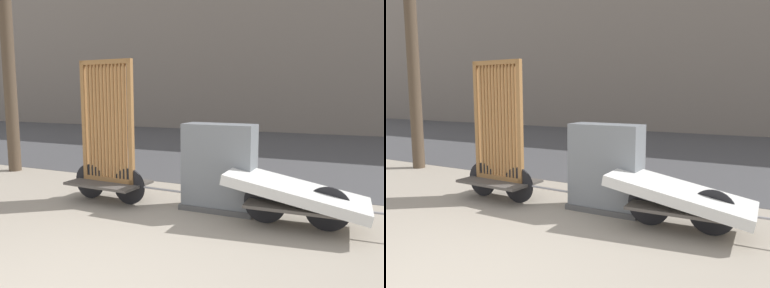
{
  "view_description": "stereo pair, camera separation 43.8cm",
  "coord_description": "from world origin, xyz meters",
  "views": [
    {
      "loc": [
        2.12,
        -2.07,
        1.7
      ],
      "look_at": [
        0.0,
        2.7,
        1.0
      ],
      "focal_mm": 35.0,
      "sensor_mm": 36.0,
      "label": 1
    },
    {
      "loc": [
        2.51,
        -1.88,
        1.7
      ],
      "look_at": [
        0.0,
        2.7,
        1.0
      ],
      "focal_mm": 35.0,
      "sensor_mm": 36.0,
      "label": 2
    }
  ],
  "objects": [
    {
      "name": "road_strip",
      "position": [
        0.0,
        9.37,
        0.0
      ],
      "size": [
        56.0,
        10.39,
        0.01
      ],
      "color": "#424244",
      "rests_on": "ground_plane"
    },
    {
      "name": "building_facade",
      "position": [
        0.0,
        16.57,
        5.45
      ],
      "size": [
        48.0,
        4.0,
        10.9
      ],
      "color": "slate",
      "rests_on": "ground_plane"
    },
    {
      "name": "bike_cart_with_bedframe",
      "position": [
        -1.44,
        2.7,
        0.8
      ],
      "size": [
        1.97,
        0.81,
        2.22
      ],
      "rotation": [
        0.0,
        0.0,
        -0.05
      ],
      "color": "#4C4742",
      "rests_on": "ground_plane"
    },
    {
      "name": "bike_cart_with_mattress",
      "position": [
        1.45,
        2.7,
        0.43
      ],
      "size": [
        2.2,
        0.87,
        0.69
      ],
      "rotation": [
        0.0,
        0.0,
        0.02
      ],
      "color": "#4C4742",
      "rests_on": "ground_plane"
    },
    {
      "name": "utility_cabinet",
      "position": [
        0.31,
        2.98,
        0.59
      ],
      "size": [
        1.1,
        0.49,
        1.27
      ],
      "color": "#4C4C4C",
      "rests_on": "ground_plane"
    }
  ]
}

